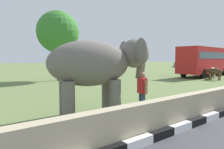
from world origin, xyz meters
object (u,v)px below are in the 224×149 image
(cow_mid, at_px, (213,71))
(person_handler, at_px, (142,90))
(bus_red, at_px, (205,59))
(elephant, at_px, (99,65))
(cow_near, at_px, (214,72))

(cow_mid, bearing_deg, person_handler, -162.39)
(person_handler, xyz_separation_m, bus_red, (18.74, 7.30, 1.16))
(elephant, distance_m, person_handler, 2.00)
(cow_near, relative_size, cow_mid, 0.98)
(person_handler, bearing_deg, cow_mid, 17.61)
(elephant, height_order, cow_mid, elephant)
(elephant, bearing_deg, cow_near, 12.15)
(elephant, xyz_separation_m, cow_near, (16.66, 3.59, -1.08))
(bus_red, relative_size, cow_near, 5.39)
(elephant, distance_m, bus_red, 21.26)
(person_handler, height_order, cow_mid, person_handler)
(cow_near, distance_m, cow_mid, 1.65)
(person_handler, height_order, bus_red, bus_red)
(bus_red, xyz_separation_m, cow_mid, (-2.18, -2.05, -1.21))
(person_handler, distance_m, bus_red, 20.14)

